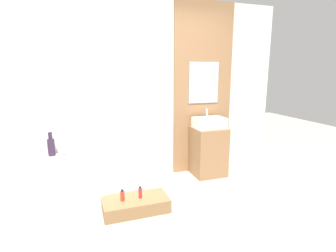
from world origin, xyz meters
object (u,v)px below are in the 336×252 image
(sink, at_px, (209,123))
(bottle_soap_secondary, at_px, (140,193))
(bottle_soap_primary, at_px, (122,196))
(bathtub, at_px, (93,176))
(vase_round_light, at_px, (63,151))
(wooden_step_bench, at_px, (136,205))
(vase_tall_dark, at_px, (51,146))

(sink, height_order, bottle_soap_secondary, sink)
(bottle_soap_primary, xyz_separation_m, bottle_soap_secondary, (0.21, 0.00, 0.00))
(sink, bearing_deg, bathtub, -175.76)
(vase_round_light, bearing_deg, bottle_soap_primary, -53.79)
(sink, xyz_separation_m, vase_round_light, (-2.07, 0.14, -0.28))
(wooden_step_bench, relative_size, bottle_soap_secondary, 5.35)
(wooden_step_bench, height_order, sink, sink)
(sink, distance_m, bottle_soap_primary, 1.73)
(wooden_step_bench, relative_size, sink, 1.63)
(bathtub, height_order, vase_tall_dark, vase_tall_dark)
(vase_round_light, xyz_separation_m, bottle_soap_primary, (0.62, -0.85, -0.33))
(vase_round_light, distance_m, bottle_soap_secondary, 1.24)
(wooden_step_bench, height_order, bottle_soap_secondary, bottle_soap_secondary)
(bathtub, xyz_separation_m, bottle_soap_secondary, (0.48, -0.58, -0.04))
(vase_tall_dark, xyz_separation_m, bottle_soap_secondary, (0.97, -0.86, -0.41))
(vase_tall_dark, bearing_deg, sink, -3.68)
(sink, xyz_separation_m, bottle_soap_secondary, (-1.24, -0.71, -0.61))
(bottle_soap_secondary, bearing_deg, vase_tall_dark, 138.69)
(bathtub, distance_m, sink, 1.82)
(wooden_step_bench, relative_size, vase_round_light, 7.98)
(bathtub, bearing_deg, wooden_step_bench, -53.78)
(bathtub, xyz_separation_m, wooden_step_bench, (0.43, -0.58, -0.18))
(wooden_step_bench, bearing_deg, vase_round_light, 132.22)
(bathtub, xyz_separation_m, vase_tall_dark, (-0.49, 0.27, 0.38))
(sink, height_order, vase_tall_dark, sink)
(vase_round_light, bearing_deg, bottle_soap_secondary, -45.79)
(wooden_step_bench, height_order, vase_round_light, vase_round_light)
(bottle_soap_secondary, bearing_deg, sink, 29.84)
(bathtub, height_order, bottle_soap_secondary, bathtub)
(vase_round_light, bearing_deg, wooden_step_bench, -47.78)
(sink, height_order, vase_round_light, sink)
(vase_tall_dark, distance_m, bottle_soap_primary, 1.22)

